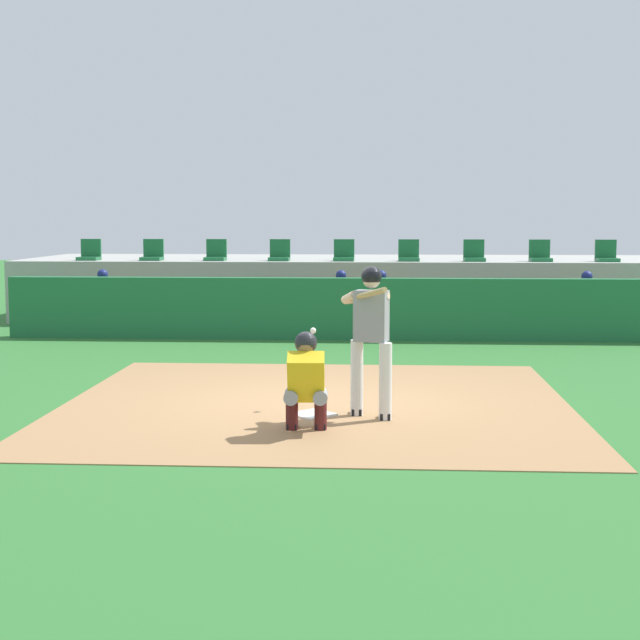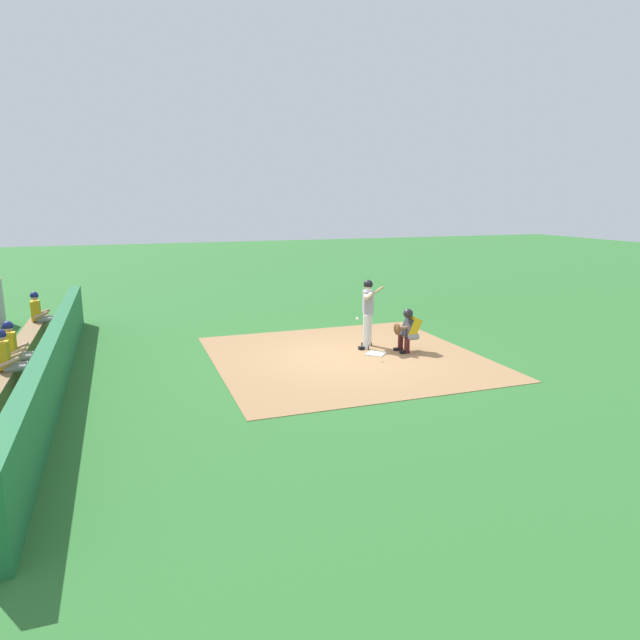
% 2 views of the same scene
% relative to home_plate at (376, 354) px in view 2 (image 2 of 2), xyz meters
% --- Properties ---
extents(ground_plane, '(80.00, 80.00, 0.00)m').
position_rel_home_plate_xyz_m(ground_plane, '(0.00, 0.80, -0.02)').
color(ground_plane, '#2D6B2D').
extents(dirt_infield, '(6.40, 6.40, 0.01)m').
position_rel_home_plate_xyz_m(dirt_infield, '(0.00, 0.80, -0.02)').
color(dirt_infield, '#9E754C').
rests_on(dirt_infield, ground).
extents(home_plate, '(0.62, 0.62, 0.02)m').
position_rel_home_plate_xyz_m(home_plate, '(0.00, 0.00, 0.00)').
color(home_plate, white).
rests_on(home_plate, dirt_infield).
extents(batter_at_plate, '(0.62, 0.84, 1.80)m').
position_rel_home_plate_xyz_m(batter_at_plate, '(0.69, -0.07, 1.01)').
color(batter_at_plate, silver).
rests_on(batter_at_plate, ground).
extents(catcher_crouched, '(0.49, 1.77, 1.13)m').
position_rel_home_plate_xyz_m(catcher_crouched, '(-0.02, -0.86, 0.59)').
color(catcher_crouched, gray).
rests_on(catcher_crouched, ground).
extents(dugout_wall, '(13.00, 0.30, 1.20)m').
position_rel_home_plate_xyz_m(dugout_wall, '(0.00, 7.30, 0.58)').
color(dugout_wall, '#1E6638').
rests_on(dugout_wall, ground).
extents(dugout_bench, '(11.80, 0.44, 0.45)m').
position_rel_home_plate_xyz_m(dugout_bench, '(0.00, 8.30, 0.20)').
color(dugout_bench, olive).
rests_on(dugout_bench, ground).
extents(dugout_player_1, '(0.49, 0.70, 1.30)m').
position_rel_home_plate_xyz_m(dugout_player_1, '(0.01, 8.14, 0.65)').
color(dugout_player_1, '#939399').
rests_on(dugout_player_1, ground).
extents(dugout_player_2, '(0.49, 0.70, 1.30)m').
position_rel_home_plate_xyz_m(dugout_player_2, '(0.83, 8.14, 0.65)').
color(dugout_player_2, '#939399').
rests_on(dugout_player_2, ground).
extents(dugout_player_3, '(0.49, 0.70, 1.30)m').
position_rel_home_plate_xyz_m(dugout_player_3, '(4.96, 8.14, 0.65)').
color(dugout_player_3, '#939399').
rests_on(dugout_player_3, ground).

